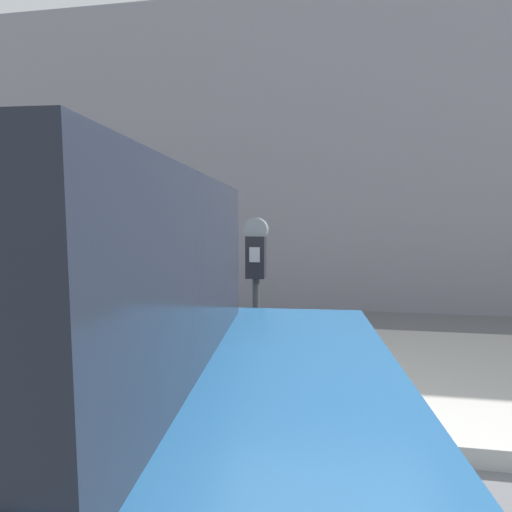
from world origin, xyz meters
TOP-DOWN VIEW (x-y plane):
  - sidewalk at (0.00, 2.20)m, footprint 24.00×2.80m
  - building_facade at (0.00, 5.43)m, footprint 24.00×0.30m
  - parking_meter at (-0.05, 1.24)m, footprint 0.19×0.15m

SIDE VIEW (x-z plane):
  - sidewalk at x=0.00m, z-range 0.00..0.15m
  - parking_meter at x=-0.05m, z-range 0.49..2.00m
  - building_facade at x=0.00m, z-range 0.00..5.54m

